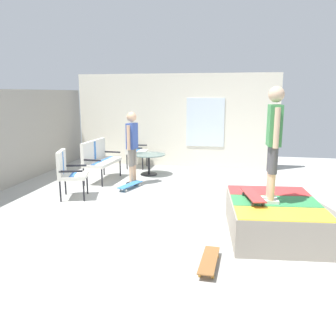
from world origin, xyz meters
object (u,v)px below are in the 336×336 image
Objects in this scene: skate_ramp at (276,218)px; skateboard_by_bench at (130,185)px; person_watching at (132,142)px; skateboard_on_ramp at (253,195)px; patio_chair_by_wall at (68,170)px; patio_table at (149,160)px; skateboard_spare at (209,260)px; patio_bench at (98,157)px; person_skater at (274,136)px; patio_chair_near_house at (133,147)px.

skateboard_by_bench is (2.17, 3.05, -0.19)m from skate_ramp.
person_watching reaches higher than skateboard_on_ramp.
patio_chair_by_wall reaches higher than patio_table.
skateboard_spare is (-2.45, -3.17, -0.53)m from patio_chair_by_wall.
person_skater reaches higher than patio_bench.
person_skater is (-3.70, -2.85, 1.16)m from patio_table.
skate_ramp is 1.30m from person_skater.
patio_bench reaches higher than skateboard_by_bench.
skateboard_on_ramp is (-2.84, -3.69, 0.03)m from patio_bench.
patio_chair_near_house is 1.24× the size of skateboard_on_ramp.
skateboard_spare is (-1.18, 0.82, -1.48)m from person_skater.
person_watching is (1.38, -0.99, 0.42)m from patio_chair_by_wall.
skate_ramp is 2.20× the size of patio_chair_by_wall.
patio_chair_near_house reaches higher than skateboard_on_ramp.
patio_chair_by_wall is 2.69m from patio_table.
person_skater is at bearing -131.60° from person_watching.
person_skater is 2.10× the size of skateboard_by_bench.
patio_chair_near_house is 1.00× the size of patio_chair_by_wall.
skateboard_spare is (-4.88, -2.03, -0.32)m from patio_table.
skateboard_by_bench is 3.53m from skateboard_on_ramp.
skate_ramp is 2.73× the size of skateboard_by_bench.
skateboard_by_bench is at bearing -172.23° from person_watching.
patio_bench is at bearing 54.22° from person_skater.
skateboard_on_ramp is at bearing -144.95° from patio_table.
patio_chair_by_wall is 0.59× the size of person_skater.
patio_table reaches higher than skateboard_by_bench.
patio_chair_by_wall is at bearing 52.24° from skateboard_spare.
patio_bench is 1.73m from patio_chair_near_house.
person_watching is 3.83m from skateboard_on_ramp.
person_skater is 0.96m from skateboard_on_ramp.
patio_chair_near_house is at bearing 25.48° from skateboard_spare.
patio_chair_by_wall is 3.94m from skateboard_on_ramp.
skateboard_on_ramp is at bearing 100.27° from skate_ramp.
patio_chair_near_house is at bearing 39.33° from skate_ramp.
patio_chair_by_wall is at bearing 154.94° from patio_table.
skateboard_on_ramp is (-3.70, -2.59, 0.24)m from patio_table.
person_watching is 2.13× the size of skateboard_by_bench.
skateboard_spare is at bearing 143.27° from skate_ramp.
skateboard_on_ramp is at bearing 89.55° from person_skater.
person_watching is (2.59, 3.10, 0.75)m from skate_ramp.
person_watching is at bearing 172.20° from patio_table.
skate_ramp is 4.93m from patio_bench.
skateboard_spare is (-4.02, -3.13, -0.53)m from patio_bench.
patio_chair_by_wall is at bearing 144.37° from person_watching.
person_skater is 3.98m from skateboard_by_bench.
patio_bench reaches higher than skateboard_on_ramp.
patio_table reaches higher than skate_ramp.
patio_bench is at bearing 166.17° from patio_chair_near_house.
person_watching is 4.04m from person_skater.
skate_ramp is 1.30× the size of person_skater.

